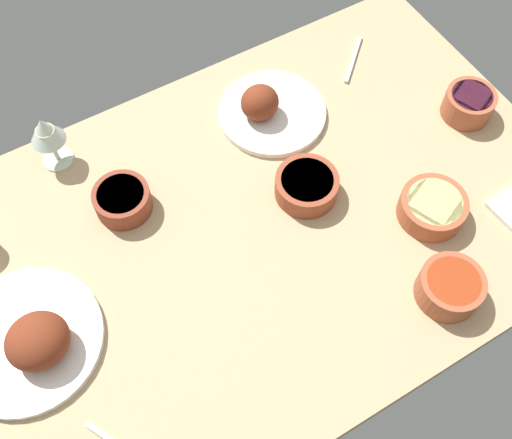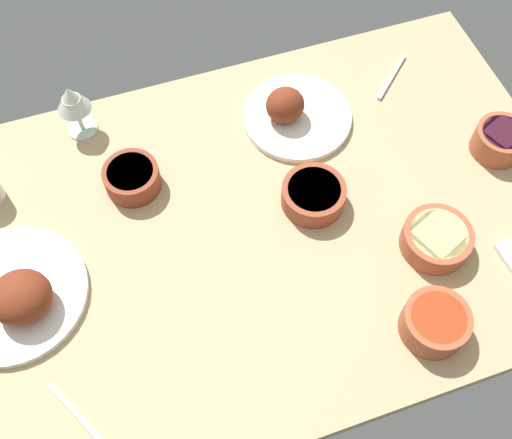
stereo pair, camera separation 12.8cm
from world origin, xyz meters
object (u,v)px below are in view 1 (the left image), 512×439
Objects in this scene: bowl_cream at (307,185)px; fork_loose at (353,59)px; plate_center_main at (31,341)px; bowl_sauce at (450,287)px; wine_glass at (46,132)px; bowl_soup at (122,200)px; plate_far_side at (268,109)px; bowl_onions at (469,103)px; bowl_potatoes at (432,207)px.

fork_loose is (31.67, 27.13, -2.49)cm from bowl_cream.
plate_center_main is 2.33× the size of bowl_sauce.
bowl_soup is at bearing -67.80° from wine_glass.
plate_far_side is at bearing 8.55° from bowl_soup.
bowl_onions and bowl_sauce have the same top height.
plate_center_main reaches higher than fork_loose.
wine_glass is (19.74, 39.05, 6.92)cm from plate_center_main.
fork_loose is (75.38, -8.82, -9.53)cm from wine_glass.
bowl_onions is 0.83× the size of wine_glass.
bowl_cream is at bearing 137.94° from bowl_potatoes.
plate_far_side is 1.79× the size of bowl_potatoes.
bowl_soup is 1.05× the size of bowl_onions.
plate_center_main is 2.13× the size of wine_glass.
plate_far_side is 2.19× the size of bowl_onions.
bowl_potatoes is 30.51cm from bowl_onions.
wine_glass reaches higher than bowl_soup.
bowl_cream is 57.03cm from wine_glass.
bowl_cream is 1.19× the size of bowl_onions.
bowl_onions is 95.86cm from wine_glass.
plate_center_main is 1.85× the size of fork_loose.
plate_far_side is 1.85× the size of bowl_cream.
bowl_cream is 26.99cm from bowl_potatoes.
wine_glass is at bearing 140.57° from bowl_cream.
fork_loose is at bearing -6.67° from wine_glass.
bowl_soup reaches higher than bowl_cream.
bowl_soup is (-35.88, 16.77, 0.14)cm from bowl_cream.
wine_glass is 0.87× the size of fork_loose.
plate_center_main is 44.30cm from wine_glass.
plate_far_side is 1.82× the size of wine_glass.
fork_loose is at bearing 115.60° from bowl_onions.
plate_center_main is at bearing -144.22° from bowl_soup.
wine_glass is at bearing -49.06° from fork_loose.
wine_glass reaches higher than plate_center_main.
bowl_potatoes reaches higher than fork_loose.
plate_center_main is at bearing -178.51° from bowl_onions.
bowl_onions is 47.84cm from bowl_sauce.
bowl_sauce is (11.25, -34.38, 0.58)cm from bowl_cream.
bowl_soup is 82.47cm from bowl_onions.
bowl_cream is 1.08× the size of bowl_sauce.
wine_glass reaches higher than bowl_sauce.
plate_center_main reaches higher than plate_far_side.
wine_glass is (-63.75, 54.03, 7.01)cm from bowl_potatoes.
plate_far_side is at bearing 21.02° from plate_center_main.
plate_far_side is 2.09× the size of bowl_soup.
bowl_sauce reaches higher than bowl_cream.
bowl_onions is at bearing 45.47° from bowl_sauce.
plate_far_side is 40.12cm from bowl_soup.
bowl_sauce reaches higher than fork_loose.
plate_far_side is 1.99× the size of bowl_sauce.
bowl_soup is (-55.92, 34.85, 0.12)cm from bowl_potatoes.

